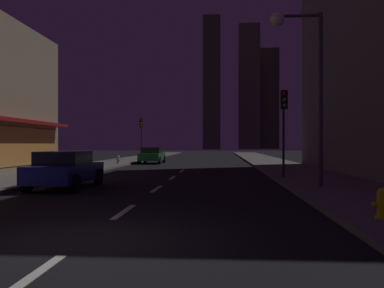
% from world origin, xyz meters
% --- Properties ---
extents(ground_plane, '(78.00, 136.00, 0.10)m').
position_xyz_m(ground_plane, '(0.00, 32.00, -0.05)').
color(ground_plane, black).
extents(sidewalk_right, '(4.00, 76.00, 0.15)m').
position_xyz_m(sidewalk_right, '(7.00, 32.00, 0.07)').
color(sidewalk_right, '#605E59').
rests_on(sidewalk_right, ground).
extents(sidewalk_left, '(4.00, 76.00, 0.15)m').
position_xyz_m(sidewalk_left, '(-7.00, 32.00, 0.07)').
color(sidewalk_left, '#605E59').
rests_on(sidewalk_left, ground).
extents(lane_marking_center, '(0.16, 23.00, 0.01)m').
position_xyz_m(lane_marking_center, '(0.00, 8.40, 0.01)').
color(lane_marking_center, silver).
rests_on(lane_marking_center, ground).
extents(skyscraper_distant_tall, '(5.58, 7.87, 42.84)m').
position_xyz_m(skyscraper_distant_tall, '(-0.24, 124.85, 21.42)').
color(skyscraper_distant_tall, '#4D493A').
rests_on(skyscraper_distant_tall, ground).
extents(skyscraper_distant_mid, '(6.98, 5.75, 41.99)m').
position_xyz_m(skyscraper_distant_mid, '(12.25, 130.54, 20.99)').
color(skyscraper_distant_mid, '#524E3D').
rests_on(skyscraper_distant_mid, ground).
extents(skyscraper_distant_short, '(7.40, 8.89, 35.39)m').
position_xyz_m(skyscraper_distant_short, '(19.36, 139.66, 17.69)').
color(skyscraper_distant_short, '#2F2D23').
rests_on(skyscraper_distant_short, ground).
extents(car_parked_near, '(1.98, 4.24, 1.45)m').
position_xyz_m(car_parked_near, '(-3.60, 8.43, 0.74)').
color(car_parked_near, navy).
rests_on(car_parked_near, ground).
extents(car_parked_far, '(1.98, 4.24, 1.45)m').
position_xyz_m(car_parked_far, '(-3.60, 28.59, 0.74)').
color(car_parked_far, '#1E722D').
rests_on(car_parked_far, ground).
extents(fire_hydrant_yellow_near, '(0.42, 0.30, 0.65)m').
position_xyz_m(fire_hydrant_yellow_near, '(5.90, 1.89, 0.45)').
color(fire_hydrant_yellow_near, yellow).
rests_on(fire_hydrant_yellow_near, sidewalk_right).
extents(fire_hydrant_far_left, '(0.42, 0.30, 0.65)m').
position_xyz_m(fire_hydrant_far_left, '(-5.90, 25.64, 0.45)').
color(fire_hydrant_far_left, '#B2B2B2').
rests_on(fire_hydrant_far_left, sidewalk_left).
extents(traffic_light_near_right, '(0.32, 0.48, 4.20)m').
position_xyz_m(traffic_light_near_right, '(5.50, 12.62, 3.19)').
color(traffic_light_near_right, '#2D2D2D').
rests_on(traffic_light_near_right, sidewalk_right).
extents(traffic_light_far_left, '(0.32, 0.48, 4.20)m').
position_xyz_m(traffic_light_far_left, '(-5.50, 33.34, 3.19)').
color(traffic_light_far_left, '#2D2D2D').
rests_on(traffic_light_far_left, sidewalk_left).
extents(street_lamp_right, '(1.96, 0.56, 6.58)m').
position_xyz_m(street_lamp_right, '(5.38, 8.40, 5.07)').
color(street_lamp_right, '#38383D').
rests_on(street_lamp_right, sidewalk_right).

